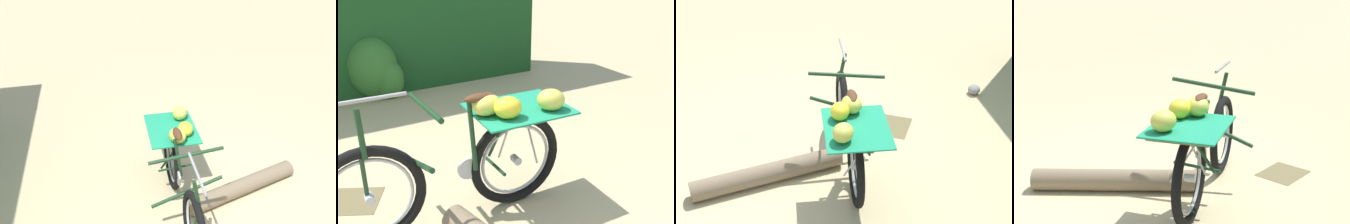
{
  "view_description": "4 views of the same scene",
  "coord_description": "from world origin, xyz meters",
  "views": [
    {
      "loc": [
        -2.43,
        -0.18,
        2.82
      ],
      "look_at": [
        0.55,
        0.52,
        0.98
      ],
      "focal_mm": 35.08,
      "sensor_mm": 36.0,
      "label": 1
    },
    {
      "loc": [
        0.31,
        -1.97,
        1.79
      ],
      "look_at": [
        0.44,
        0.34,
        0.81
      ],
      "focal_mm": 40.26,
      "sensor_mm": 36.0,
      "label": 2
    },
    {
      "loc": [
        3.86,
        1.42,
        3.02
      ],
      "look_at": [
        0.52,
        0.36,
        0.89
      ],
      "focal_mm": 53.46,
      "sensor_mm": 36.0,
      "label": 3
    },
    {
      "loc": [
        3.0,
        2.61,
        1.84
      ],
      "look_at": [
        0.5,
        0.37,
        0.85
      ],
      "focal_mm": 51.21,
      "sensor_mm": 36.0,
      "label": 4
    }
  ],
  "objects": [
    {
      "name": "bicycle",
      "position": [
        0.14,
        0.29,
        0.48
      ],
      "size": [
        1.74,
        1.02,
        1.03
      ],
      "rotation": [
        0.0,
        0.0,
        -2.72
      ],
      "color": "black",
      "rests_on": "ground_plane"
    },
    {
      "name": "fallen_log",
      "position": [
        0.53,
        -0.38,
        0.09
      ],
      "size": [
        1.08,
        1.22,
        0.19
      ],
      "primitive_type": "cylinder",
      "rotation": [
        0.0,
        1.57,
        -0.86
      ],
      "color": "#7F6B51",
      "rests_on": "ground_plane"
    },
    {
      "name": "ground_plane",
      "position": [
        0.0,
        0.0,
        0.0
      ],
      "size": [
        60.0,
        60.0,
        0.0
      ],
      "primitive_type": "plane",
      "color": "#C6B284"
    }
  ]
}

